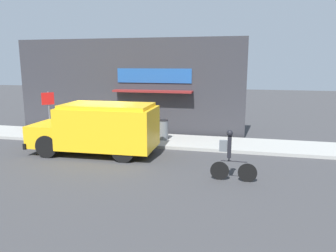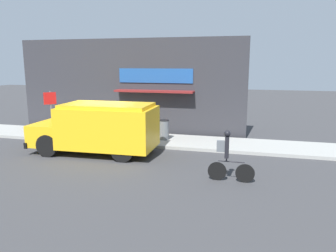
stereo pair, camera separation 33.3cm
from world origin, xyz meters
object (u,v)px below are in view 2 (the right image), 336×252
Objects in this scene: school_bus at (99,128)px; trash_bin at (164,130)px; cyclist at (228,156)px; stop_sign_post at (51,106)px.

school_bus reaches higher than trash_bin.
school_bus is 5.82m from cyclist.
cyclist is 5.70m from trash_bin.
stop_sign_post is 2.35× the size of trash_bin.
cyclist is at bearing -23.27° from stop_sign_post.
school_bus is 3.16× the size of cyclist.
trash_bin is (-3.41, 4.57, -0.21)m from cyclist.
cyclist is 9.94m from stop_sign_post.
cyclist is at bearing -53.31° from trash_bin.
trash_bin is (5.70, 0.66, -1.03)m from stop_sign_post.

